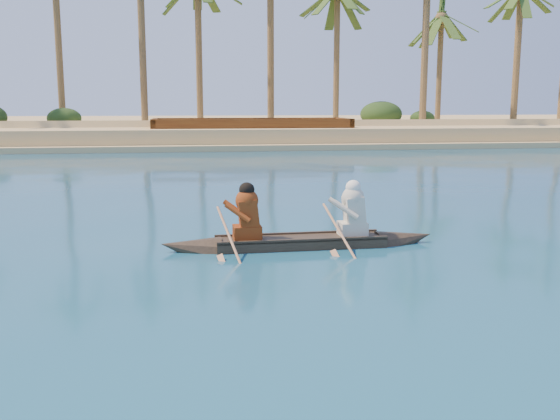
{
  "coord_description": "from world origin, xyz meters",
  "views": [
    {
      "loc": [
        -4.74,
        -16.18,
        2.87
      ],
      "look_at": [
        -2.68,
        -3.13,
        0.63
      ],
      "focal_mm": 40.0,
      "sensor_mm": 36.0,
      "label": 1
    }
  ],
  "objects": [
    {
      "name": "ground",
      "position": [
        0.0,
        0.0,
        0.0
      ],
      "size": [
        160.0,
        160.0,
        0.0
      ],
      "primitive_type": "plane",
      "color": "navy",
      "rests_on": "ground"
    },
    {
      "name": "palm_grove",
      "position": [
        0.0,
        35.0,
        8.0
      ],
      "size": [
        110.0,
        14.0,
        16.0
      ],
      "primitive_type": null,
      "color": "#35561E",
      "rests_on": "ground"
    },
    {
      "name": "canoe",
      "position": [
        -2.4,
        -4.0,
        0.3
      ],
      "size": [
        5.64,
        0.83,
        1.55
      ],
      "rotation": [
        0.0,
        0.0,
        0.02
      ],
      "color": "#3D2F21",
      "rests_on": "ground"
    },
    {
      "name": "shrub_cluster",
      "position": [
        0.0,
        31.5,
        1.2
      ],
      "size": [
        100.0,
        6.0,
        2.4
      ],
      "primitive_type": null,
      "color": "#213212",
      "rests_on": "ground"
    },
    {
      "name": "sandy_embankment",
      "position": [
        0.0,
        46.89,
        0.53
      ],
      "size": [
        150.0,
        51.0,
        1.5
      ],
      "color": "tan",
      "rests_on": "ground"
    },
    {
      "name": "barge_mid",
      "position": [
        0.06,
        27.0,
        0.79
      ],
      "size": [
        13.53,
        4.65,
        2.25
      ],
      "rotation": [
        0.0,
        0.0,
        -0.01
      ],
      "color": "brown",
      "rests_on": "ground"
    }
  ]
}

